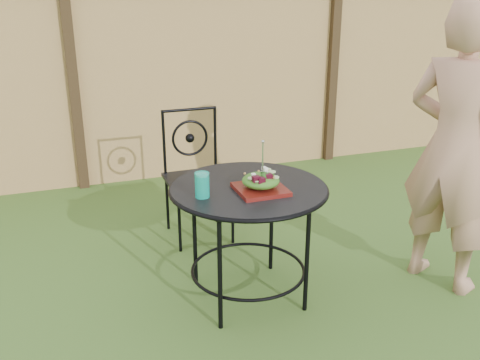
{
  "coord_description": "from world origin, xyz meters",
  "views": [
    {
      "loc": [
        -1.5,
        -2.82,
        1.82
      ],
      "look_at": [
        -0.53,
        -0.09,
        0.75
      ],
      "focal_mm": 40.0,
      "sensor_mm": 36.0,
      "label": 1
    }
  ],
  "objects_px": {
    "salad_plate": "(261,189)",
    "patio_chair": "(196,171)",
    "patio_table": "(248,208)",
    "diner": "(456,149)"
  },
  "relations": [
    {
      "from": "salad_plate",
      "to": "patio_chair",
      "type": "bearing_deg",
      "value": 94.99
    },
    {
      "from": "patio_table",
      "to": "salad_plate",
      "type": "relative_size",
      "value": 3.42
    },
    {
      "from": "patio_chair",
      "to": "salad_plate",
      "type": "distance_m",
      "value": 1.09
    },
    {
      "from": "patio_chair",
      "to": "salad_plate",
      "type": "height_order",
      "value": "patio_chair"
    },
    {
      "from": "patio_chair",
      "to": "patio_table",
      "type": "bearing_deg",
      "value": -86.67
    },
    {
      "from": "patio_table",
      "to": "salad_plate",
      "type": "distance_m",
      "value": 0.18
    },
    {
      "from": "patio_chair",
      "to": "salad_plate",
      "type": "relative_size",
      "value": 3.52
    },
    {
      "from": "patio_chair",
      "to": "diner",
      "type": "xyz_separation_m",
      "value": [
        1.3,
        -1.2,
        0.39
      ]
    },
    {
      "from": "patio_table",
      "to": "salad_plate",
      "type": "bearing_deg",
      "value": -69.04
    },
    {
      "from": "patio_chair",
      "to": "salad_plate",
      "type": "bearing_deg",
      "value": -85.01
    }
  ]
}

